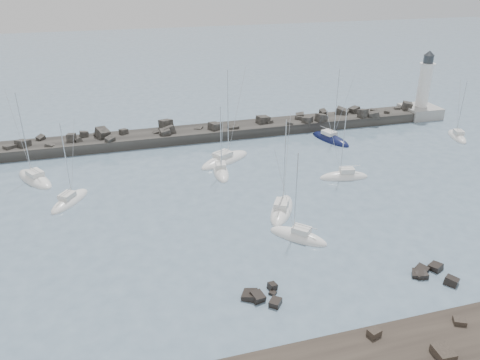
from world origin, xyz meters
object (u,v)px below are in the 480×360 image
object	(u,v)px
sailboat_8	(344,177)
sailboat_1	(35,179)
sailboat_5	(221,172)
sailboat_7	(330,140)
sailboat_6	(282,210)
sailboat_10	(457,137)
sailboat_2	(70,201)
lighthouse	(421,103)
sailboat_3	(225,160)
sailboat_4	(298,237)

from	to	relation	value
sailboat_8	sailboat_1	bearing A→B (deg)	164.96
sailboat_5	sailboat_7	world-z (taller)	sailboat_7
sailboat_1	sailboat_8	distance (m)	47.21
sailboat_6	sailboat_7	world-z (taller)	sailboat_7
sailboat_10	sailboat_5	bearing A→B (deg)	-175.70
sailboat_2	sailboat_5	bearing A→B (deg)	9.25
sailboat_8	sailboat_10	size ratio (longest dim) A/B	1.05
lighthouse	sailboat_8	size ratio (longest dim) A/B	1.20
lighthouse	sailboat_10	bearing A→B (deg)	-94.98
sailboat_7	sailboat_10	world-z (taller)	sailboat_7
lighthouse	sailboat_5	bearing A→B (deg)	-160.56
sailboat_2	sailboat_6	xyz separation A→B (m)	(27.26, -10.58, 0.01)
sailboat_3	sailboat_2	bearing A→B (deg)	-161.29
sailboat_1	sailboat_3	distance (m)	29.65
sailboat_8	sailboat_5	bearing A→B (deg)	158.63
sailboat_4	sailboat_5	bearing A→B (deg)	101.81
sailboat_10	sailboat_1	bearing A→B (deg)	178.63
sailboat_2	sailboat_4	world-z (taller)	sailboat_2
sailboat_8	sailboat_2	bearing A→B (deg)	175.33
sailboat_3	sailboat_6	size ratio (longest dim) A/B	1.19
sailboat_8	sailboat_7	bearing A→B (deg)	71.06
sailboat_2	sailboat_6	size ratio (longest dim) A/B	0.89
sailboat_1	sailboat_3	size ratio (longest dim) A/B	0.90
sailboat_5	sailboat_10	bearing A→B (deg)	4.30
sailboat_2	sailboat_3	world-z (taller)	sailboat_3
lighthouse	sailboat_10	distance (m)	13.78
sailboat_4	sailboat_10	xyz separation A→B (m)	(42.41, 24.48, 0.00)
lighthouse	sailboat_10	size ratio (longest dim) A/B	1.26
lighthouse	sailboat_4	size ratio (longest dim) A/B	1.23
sailboat_2	sailboat_6	world-z (taller)	sailboat_6
sailboat_7	sailboat_8	size ratio (longest dim) A/B	1.18
sailboat_2	sailboat_5	size ratio (longest dim) A/B	1.02
sailboat_3	lighthouse	bearing A→B (deg)	15.00
lighthouse	sailboat_6	world-z (taller)	lighthouse
sailboat_3	sailboat_7	world-z (taller)	sailboat_3
sailboat_6	sailboat_8	distance (m)	14.86
sailboat_2	lighthouse	bearing A→B (deg)	16.30
sailboat_10	sailboat_4	bearing A→B (deg)	-150.01
sailboat_1	sailboat_8	xyz separation A→B (m)	(45.59, -12.25, 0.01)
lighthouse	sailboat_6	bearing A→B (deg)	-144.17
lighthouse	sailboat_3	xyz separation A→B (m)	(-46.17, -12.37, -2.95)
sailboat_6	sailboat_10	bearing A→B (deg)	22.91
sailboat_2	sailboat_5	distance (m)	22.76
sailboat_1	sailboat_4	bearing A→B (deg)	-39.18
sailboat_1	sailboat_5	distance (m)	28.35
sailboat_5	sailboat_10	world-z (taller)	sailboat_5
sailboat_6	sailboat_7	size ratio (longest dim) A/B	0.95
sailboat_1	sailboat_4	size ratio (longest dim) A/B	1.22
lighthouse	sailboat_5	distance (m)	50.95
sailboat_7	sailboat_8	world-z (taller)	sailboat_7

